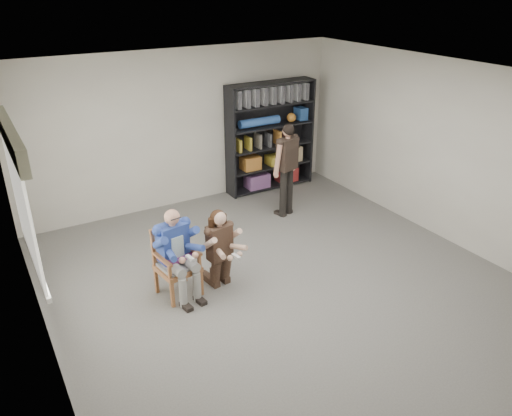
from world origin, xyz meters
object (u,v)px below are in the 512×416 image
armchair (177,263)px  standing_man (287,171)px  seated_man (177,253)px  kneeling_woman (221,250)px  bookshelf (270,137)px

armchair → standing_man: bearing=18.8°
armchair → seated_man: (0.00, 0.00, 0.14)m
kneeling_woman → armchair: bearing=160.0°
standing_man → seated_man: bearing=-170.6°
seated_man → armchair: bearing=0.0°
bookshelf → standing_man: (-0.43, -1.24, -0.22)m
seated_man → kneeling_woman: bearing=-20.0°
armchair → seated_man: seated_man is taller
kneeling_woman → standing_man: (2.01, 1.44, 0.26)m
kneeling_woman → standing_man: size_ratio=0.68×
kneeling_woman → standing_man: standing_man is taller
armchair → bookshelf: bookshelf is taller
armchair → standing_man: standing_man is taller
seated_man → kneeling_woman: 0.59m
seated_man → kneeling_woman: (0.58, -0.12, -0.05)m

